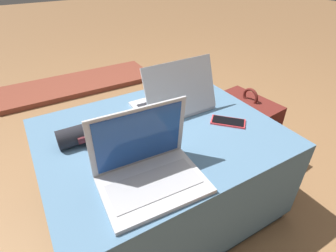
{
  "coord_description": "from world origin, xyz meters",
  "views": [
    {
      "loc": [
        -0.43,
        -0.81,
        1.1
      ],
      "look_at": [
        -0.01,
        -0.08,
        0.54
      ],
      "focal_mm": 28.0,
      "sensor_mm": 36.0,
      "label": 1
    }
  ],
  "objects": [
    {
      "name": "ground_plane",
      "position": [
        0.0,
        0.0,
        0.0
      ],
      "size": [
        14.0,
        14.0,
        0.0
      ],
      "primitive_type": "plane",
      "color": "olive"
    },
    {
      "name": "ottoman",
      "position": [
        0.0,
        0.0,
        0.23
      ],
      "size": [
        0.99,
        0.8,
        0.46
      ],
      "color": "#2A3D4E",
      "rests_on": "ground_plane"
    },
    {
      "name": "laptop_near",
      "position": [
        -0.17,
        -0.23,
        0.51
      ],
      "size": [
        0.35,
        0.26,
        0.25
      ],
      "rotation": [
        0.0,
        0.0,
        -0.05
      ],
      "color": "#B7B7BC",
      "rests_on": "ottoman"
    },
    {
      "name": "laptop_far",
      "position": [
        0.15,
        0.13,
        0.51
      ],
      "size": [
        0.35,
        0.25,
        0.25
      ],
      "rotation": [
        0.0,
        0.0,
        3.14
      ],
      "color": "silver",
      "rests_on": "ottoman"
    },
    {
      "name": "cell_phone",
      "position": [
        0.3,
        -0.09,
        0.46
      ],
      "size": [
        0.16,
        0.16,
        0.01
      ],
      "rotation": [
        0.0,
        0.0,
        0.76
      ],
      "color": "red",
      "rests_on": "ottoman"
    },
    {
      "name": "backpack",
      "position": [
        0.65,
        0.09,
        0.19
      ],
      "size": [
        0.28,
        0.37,
        0.47
      ],
      "rotation": [
        0.0,
        0.0,
        1.67
      ],
      "color": "#5B1E19",
      "rests_on": "ground_plane"
    },
    {
      "name": "wrist_brace",
      "position": [
        -0.29,
        0.09,
        0.5
      ],
      "size": [
        0.22,
        0.1,
        0.08
      ],
      "rotation": [
        0.0,
        0.0,
        3.13
      ],
      "color": "black",
      "rests_on": "ottoman"
    },
    {
      "name": "fireplace_hearth",
      "position": [
        0.0,
        1.64,
        0.02
      ],
      "size": [
        1.4,
        0.5,
        0.04
      ],
      "color": "brown",
      "rests_on": "ground_plane"
    }
  ]
}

